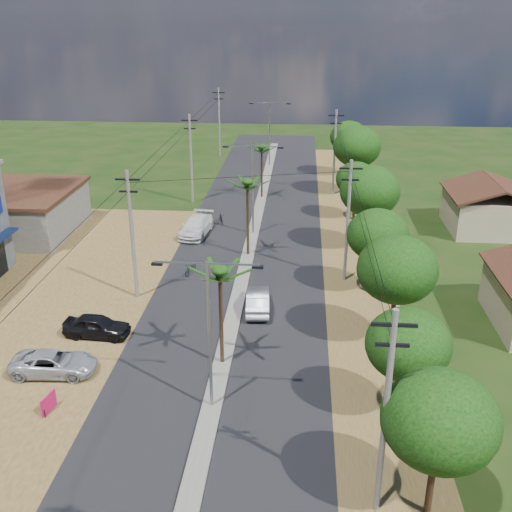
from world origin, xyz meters
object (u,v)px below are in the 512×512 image
at_px(car_white_far, 196,226).
at_px(roadside_sign, 49,403).
at_px(car_silver_mid, 258,301).
at_px(car_parked_silver, 54,364).
at_px(car_parked_dark, 97,326).

relative_size(car_white_far, roadside_sign, 4.56).
distance_m(car_white_far, roadside_sign, 25.67).
bearing_deg(car_silver_mid, roadside_sign, 46.92).
bearing_deg(car_parked_silver, car_white_far, -13.34).
distance_m(car_silver_mid, car_white_far, 15.35).
distance_m(car_silver_mid, car_parked_dark, 10.36).
xyz_separation_m(car_silver_mid, roadside_sign, (-9.50, -11.59, -0.22)).
bearing_deg(car_parked_dark, roadside_sign, -176.93).
bearing_deg(car_white_far, car_parked_silver, -93.61).
bearing_deg(roadside_sign, car_parked_silver, 118.95).
bearing_deg(car_white_far, car_parked_dark, -92.71).
xyz_separation_m(car_white_far, car_parked_silver, (-4.03, -22.22, -0.13)).
distance_m(car_silver_mid, car_parked_silver, 13.41).
relative_size(car_parked_silver, roadside_sign, 3.95).
bearing_deg(roadside_sign, car_silver_mid, 62.21).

